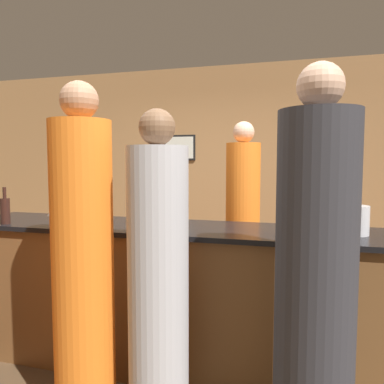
{
  "coord_description": "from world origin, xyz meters",
  "views": [
    {
      "loc": [
        0.96,
        -2.61,
        1.56
      ],
      "look_at": [
        0.2,
        0.1,
        1.33
      ],
      "focal_mm": 35.0,
      "sensor_mm": 36.0,
      "label": 1
    }
  ],
  "objects_px": {
    "wine_bottle_0": "(5,210)",
    "ice_bucket": "(355,220)",
    "guest_2": "(315,286)",
    "guest_1": "(158,285)",
    "guest_3": "(83,266)",
    "bartender": "(243,234)"
  },
  "relations": [
    {
      "from": "ice_bucket",
      "to": "guest_2",
      "type": "bearing_deg",
      "value": -110.96
    },
    {
      "from": "guest_3",
      "to": "bartender",
      "type": "bearing_deg",
      "value": 62.73
    },
    {
      "from": "guest_1",
      "to": "guest_2",
      "type": "xyz_separation_m",
      "value": [
        0.84,
        -0.04,
        0.08
      ]
    },
    {
      "from": "bartender",
      "to": "wine_bottle_0",
      "type": "xyz_separation_m",
      "value": [
        -1.7,
        -0.98,
        0.29
      ]
    },
    {
      "from": "guest_3",
      "to": "guest_1",
      "type": "bearing_deg",
      "value": 3.89
    },
    {
      "from": "guest_2",
      "to": "guest_3",
      "type": "xyz_separation_m",
      "value": [
        -1.3,
        0.0,
        0.0
      ]
    },
    {
      "from": "guest_3",
      "to": "wine_bottle_0",
      "type": "bearing_deg",
      "value": 154.57
    },
    {
      "from": "guest_1",
      "to": "wine_bottle_0",
      "type": "height_order",
      "value": "guest_1"
    },
    {
      "from": "guest_2",
      "to": "ice_bucket",
      "type": "distance_m",
      "value": 0.8
    },
    {
      "from": "guest_3",
      "to": "ice_bucket",
      "type": "height_order",
      "value": "guest_3"
    },
    {
      "from": "wine_bottle_0",
      "to": "ice_bucket",
      "type": "xyz_separation_m",
      "value": [
        2.53,
        0.26,
        -0.01
      ]
    },
    {
      "from": "bartender",
      "to": "ice_bucket",
      "type": "xyz_separation_m",
      "value": [
        0.84,
        -0.72,
        0.27
      ]
    },
    {
      "from": "guest_2",
      "to": "ice_bucket",
      "type": "xyz_separation_m",
      "value": [
        0.28,
        0.72,
        0.23
      ]
    },
    {
      "from": "guest_3",
      "to": "ice_bucket",
      "type": "distance_m",
      "value": 1.75
    },
    {
      "from": "guest_1",
      "to": "guest_2",
      "type": "height_order",
      "value": "guest_2"
    },
    {
      "from": "bartender",
      "to": "guest_3",
      "type": "relative_size",
      "value": 0.95
    },
    {
      "from": "guest_1",
      "to": "guest_3",
      "type": "height_order",
      "value": "guest_3"
    },
    {
      "from": "guest_1",
      "to": "ice_bucket",
      "type": "xyz_separation_m",
      "value": [
        1.12,
        0.68,
        0.32
      ]
    },
    {
      "from": "guest_1",
      "to": "guest_2",
      "type": "bearing_deg",
      "value": -2.39
    },
    {
      "from": "guest_3",
      "to": "ice_bucket",
      "type": "relative_size",
      "value": 10.51
    },
    {
      "from": "bartender",
      "to": "wine_bottle_0",
      "type": "relative_size",
      "value": 6.74
    },
    {
      "from": "guest_2",
      "to": "wine_bottle_0",
      "type": "bearing_deg",
      "value": 168.52
    }
  ]
}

